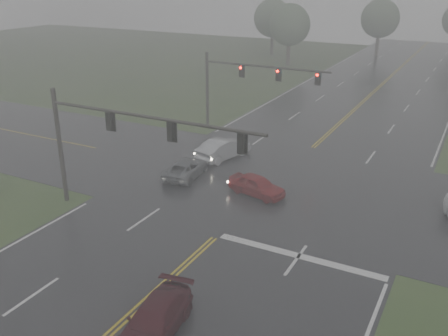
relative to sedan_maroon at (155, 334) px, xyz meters
The scene contains 12 objects.
main_road 13.58m from the sedan_maroon, 96.58° to the left, with size 18.00×160.00×0.02m, color black.
cross_street 15.57m from the sedan_maroon, 95.74° to the left, with size 120.00×14.00×0.02m, color black.
stop_bar 8.42m from the sedan_maroon, 69.54° to the left, with size 8.50×0.50×0.01m, color silver.
sedan_maroon is the anchor object (origin of this frame).
sedan_red 13.57m from the sedan_maroon, 97.77° to the left, with size 1.49×3.71×1.27m, color maroon.
sedan_silver 19.37m from the sedan_maroon, 110.18° to the left, with size 1.59×4.57×1.51m, color #A3A5AA.
car_grey 15.68m from the sedan_maroon, 117.58° to the left, with size 1.93×4.18×1.16m, color #525559.
signal_gantry_near 11.72m from the sedan_maroon, 135.92° to the left, with size 13.16×0.30×6.88m.
signal_gantry_far 26.55m from the sedan_maroon, 108.72° to the left, with size 11.01×0.33×6.53m.
tree_nw_a 59.63m from the sedan_maroon, 106.20° to the left, with size 5.90×5.90×8.66m.
tree_n_mid 72.26m from the sedan_maroon, 95.52° to the left, with size 6.02×6.02×8.84m.
tree_nw_b 68.31m from the sedan_maroon, 109.06° to the left, with size 6.02×6.02×8.84m.
Camera 1 is at (11.08, -5.87, 13.01)m, focal length 40.00 mm.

